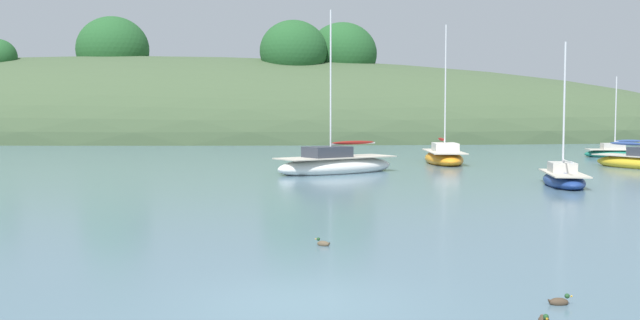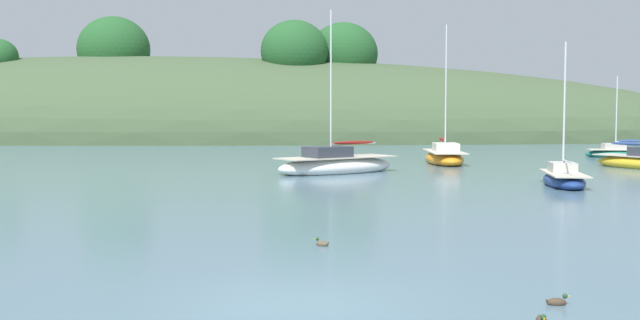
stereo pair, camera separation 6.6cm
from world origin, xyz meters
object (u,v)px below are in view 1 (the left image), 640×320
(sailboat_teal_outer, at_px, (618,153))
(duck_straggler, at_px, (323,244))
(duck_lead, at_px, (559,302))
(sailboat_cream_ketch, at_px, (444,157))
(sailboat_yellow_far, at_px, (563,179))
(mooring_buoy_channel, at_px, (355,162))
(sailboat_navy_dinghy, at_px, (335,165))

(sailboat_teal_outer, distance_m, duck_straggler, 41.89)
(duck_lead, bearing_deg, sailboat_teal_outer, 67.77)
(sailboat_cream_ketch, height_order, sailboat_yellow_far, sailboat_cream_ketch)
(sailboat_yellow_far, height_order, mooring_buoy_channel, sailboat_yellow_far)
(sailboat_yellow_far, bearing_deg, duck_lead, -107.49)
(sailboat_yellow_far, distance_m, mooring_buoy_channel, 16.50)
(duck_lead, bearing_deg, sailboat_cream_ketch, 84.71)
(sailboat_cream_ketch, xyz_separation_m, sailboat_yellow_far, (3.30, -14.19, -0.09))
(duck_lead, bearing_deg, sailboat_yellow_far, 72.51)
(sailboat_yellow_far, xyz_separation_m, duck_straggler, (-10.76, -15.14, -0.27))
(sailboat_cream_ketch, bearing_deg, mooring_buoy_channel, -175.68)
(sailboat_cream_ketch, distance_m, duck_lead, 35.09)
(mooring_buoy_channel, bearing_deg, duck_lead, -85.74)
(sailboat_teal_outer, distance_m, mooring_buoy_channel, 20.89)
(mooring_buoy_channel, relative_size, duck_lead, 1.27)
(sailboat_yellow_far, relative_size, sailboat_navy_dinghy, 0.74)
(sailboat_yellow_far, bearing_deg, duck_straggler, -125.41)
(mooring_buoy_channel, bearing_deg, sailboat_teal_outer, 20.15)
(sailboat_teal_outer, relative_size, duck_lead, 14.39)
(sailboat_teal_outer, distance_m, sailboat_navy_dinghy, 25.25)
(duck_lead, height_order, duck_straggler, same)
(sailboat_yellow_far, relative_size, duck_lead, 15.82)
(sailboat_cream_ketch, bearing_deg, duck_straggler, -104.27)
(mooring_buoy_channel, xyz_separation_m, duck_lead, (2.57, -34.50, -0.07))
(mooring_buoy_channel, height_order, duck_straggler, mooring_buoy_channel)
(sailboat_navy_dinghy, bearing_deg, sailboat_teal_outer, 34.19)
(sailboat_teal_outer, bearing_deg, duck_straggler, -120.51)
(sailboat_navy_dinghy, xyz_separation_m, duck_straggler, (-0.38, -21.90, -0.39))
(sailboat_navy_dinghy, xyz_separation_m, duck_lead, (3.85, -27.51, -0.39))
(sailboat_navy_dinghy, relative_size, duck_lead, 21.50)
(mooring_buoy_channel, distance_m, duck_lead, 34.60)
(mooring_buoy_channel, height_order, duck_lead, mooring_buoy_channel)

